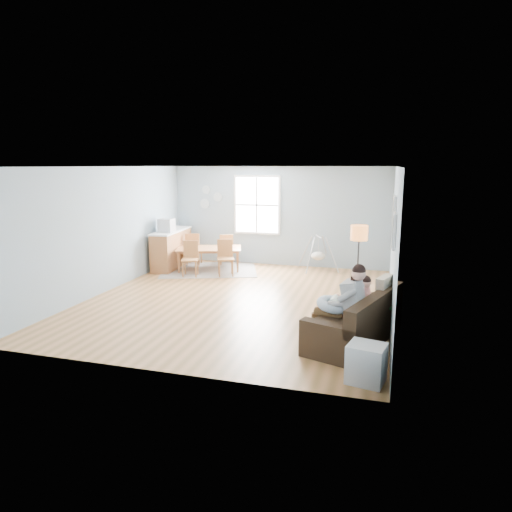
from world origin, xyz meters
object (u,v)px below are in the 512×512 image
(storage_cube, at_px, (366,363))
(chair_se, at_px, (225,255))
(father, at_px, (343,302))
(baby_swing, at_px, (318,255))
(chair_sw, at_px, (190,256))
(sofa, at_px, (358,324))
(chair_ne, at_px, (226,248))
(counter, at_px, (172,248))
(dining_table, at_px, (209,259))
(chair_nw, at_px, (193,247))
(monitor, at_px, (166,225))
(toddler, at_px, (359,296))
(floor_lamp, at_px, (359,240))

(storage_cube, xyz_separation_m, chair_se, (-3.68, 4.96, 0.26))
(father, relative_size, baby_swing, 1.11)
(father, relative_size, chair_sw, 1.49)
(sofa, xyz_separation_m, storage_cube, (0.19, -1.34, -0.04))
(storage_cube, bearing_deg, chair_ne, 123.67)
(chair_se, xyz_separation_m, counter, (-1.71, 0.47, 0.01))
(dining_table, distance_m, chair_sw, 0.77)
(dining_table, height_order, chair_nw, chair_nw)
(dining_table, xyz_separation_m, counter, (-1.10, 0.04, 0.22))
(sofa, relative_size, baby_swing, 1.85)
(chair_se, xyz_separation_m, chair_nw, (-1.24, 0.84, 0.00))
(chair_nw, height_order, monitor, monitor)
(monitor, bearing_deg, chair_se, -4.30)
(dining_table, distance_m, counter, 1.12)
(toddler, xyz_separation_m, baby_swing, (-1.32, 4.59, -0.29))
(father, xyz_separation_m, chair_sw, (-4.10, 3.56, -0.21))
(dining_table, height_order, chair_sw, chair_sw)
(monitor, relative_size, baby_swing, 0.32)
(father, distance_m, toddler, 0.48)
(toddler, relative_size, dining_table, 0.50)
(storage_cube, height_order, chair_ne, chair_ne)
(chair_se, distance_m, monitor, 1.81)
(floor_lamp, relative_size, chair_se, 1.78)
(counter, distance_m, monitor, 0.76)
(chair_sw, bearing_deg, monitor, 153.88)
(toddler, bearing_deg, floor_lamp, 94.58)
(floor_lamp, bearing_deg, chair_ne, 142.28)
(toddler, height_order, chair_nw, toddler)
(chair_ne, relative_size, counter, 0.47)
(chair_sw, xyz_separation_m, chair_nw, (-0.42, 1.14, 0.02))
(chair_ne, relative_size, baby_swing, 0.73)
(sofa, bearing_deg, storage_cube, -82.11)
(toddler, distance_m, monitor, 6.27)
(dining_table, xyz_separation_m, chair_ne, (0.22, 0.72, 0.19))
(toddler, distance_m, chair_nw, 6.36)
(chair_se, bearing_deg, sofa, -46.01)
(floor_lamp, xyz_separation_m, counter, (-5.06, 2.22, -0.81))
(baby_swing, bearing_deg, floor_lamp, -67.85)
(counter, height_order, baby_swing, counter)
(chair_nw, bearing_deg, chair_sw, -69.75)
(chair_nw, bearing_deg, floor_lamp, -29.45)
(toddler, relative_size, chair_sw, 0.96)
(chair_nw, bearing_deg, monitor, -120.94)
(dining_table, distance_m, monitor, 1.42)
(toddler, distance_m, dining_table, 5.63)
(sofa, xyz_separation_m, chair_sw, (-4.31, 3.33, 0.21))
(monitor, bearing_deg, dining_table, 15.82)
(dining_table, height_order, monitor, monitor)
(toddler, bearing_deg, sofa, -87.66)
(chair_sw, bearing_deg, floor_lamp, -19.23)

